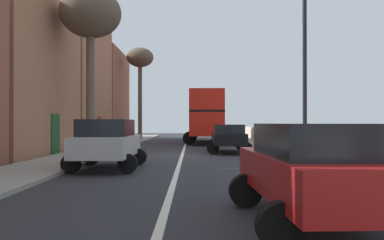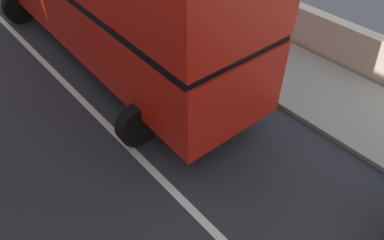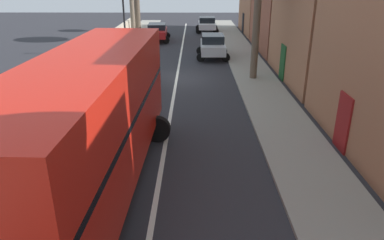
% 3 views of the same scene
% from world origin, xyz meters
% --- Properties ---
extents(ground_plane, '(84.00, 84.00, 0.00)m').
position_xyz_m(ground_plane, '(0.00, 0.00, 0.00)').
color(ground_plane, '#28282D').
extents(road_centre_line, '(0.16, 54.00, 0.01)m').
position_xyz_m(road_centre_line, '(0.00, 0.00, 0.00)').
color(road_centre_line, silver).
rests_on(road_centre_line, ground).
extents(sidewalk_left, '(2.60, 60.00, 0.12)m').
position_xyz_m(sidewalk_left, '(-4.90, 0.00, 0.06)').
color(sidewalk_left, gray).
rests_on(sidewalk_left, ground).
extents(sidewalk_right, '(2.60, 60.00, 0.12)m').
position_xyz_m(sidewalk_right, '(4.90, 0.00, 0.06)').
color(sidewalk_right, gray).
rests_on(sidewalk_right, ground).
extents(terraced_houses_left, '(4.07, 47.62, 9.87)m').
position_xyz_m(terraced_houses_left, '(-8.50, 0.04, 4.49)').
color(terraced_houses_left, '#9E6647').
rests_on(terraced_houses_left, ground).
extents(boundary_wall_right, '(0.36, 54.00, 1.21)m').
position_xyz_m(boundary_wall_right, '(6.45, 0.00, 0.61)').
color(boundary_wall_right, beige).
rests_on(boundary_wall_right, ground).
extents(double_decker_bus, '(3.78, 10.79, 4.06)m').
position_xyz_m(double_decker_bus, '(1.70, 12.58, 2.35)').
color(double_decker_bus, red).
rests_on(double_decker_bus, ground).
extents(parked_car_silver_left_0, '(2.48, 4.05, 1.76)m').
position_xyz_m(parked_car_silver_left_0, '(-2.50, -6.08, 0.99)').
color(parked_car_silver_left_0, '#B7BABF').
rests_on(parked_car_silver_left_0, ground).
extents(parked_car_red_right_1, '(2.56, 4.31, 1.63)m').
position_xyz_m(parked_car_red_right_1, '(2.50, -13.69, 0.93)').
color(parked_car_red_right_1, '#AD1919').
rests_on(parked_car_red_right_1, ground).
extents(parked_car_black_right_2, '(2.45, 4.56, 1.55)m').
position_xyz_m(parked_car_black_right_2, '(2.50, 1.66, 0.90)').
color(parked_car_black_right_2, black).
rests_on(parked_car_black_right_2, ground).
extents(street_tree_left_0, '(3.14, 3.14, 8.42)m').
position_xyz_m(street_tree_left_0, '(-4.72, 0.11, 7.11)').
color(street_tree_left_0, brown).
rests_on(street_tree_left_0, sidewalk_left).
extents(street_tree_left_2, '(2.62, 2.62, 8.89)m').
position_xyz_m(street_tree_left_2, '(-4.58, 18.37, 7.71)').
color(street_tree_left_2, brown).
rests_on(street_tree_left_2, sidewalk_left).
extents(lamppost_right, '(0.32, 0.32, 6.31)m').
position_xyz_m(lamppost_right, '(4.30, -6.81, 3.81)').
color(lamppost_right, black).
rests_on(lamppost_right, sidewalk_right).
extents(litter_bin_right, '(0.55, 0.55, 1.13)m').
position_xyz_m(litter_bin_right, '(5.30, -9.05, 0.69)').
color(litter_bin_right, black).
rests_on(litter_bin_right, sidewalk_right).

